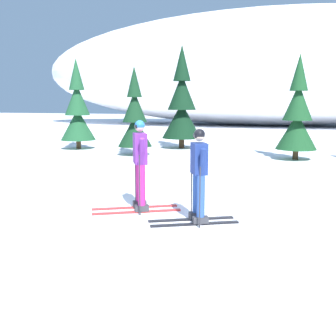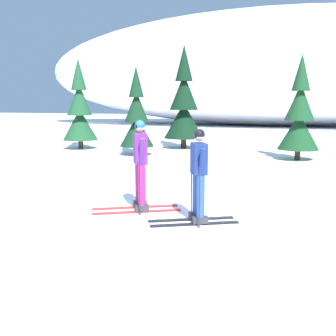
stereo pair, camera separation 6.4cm
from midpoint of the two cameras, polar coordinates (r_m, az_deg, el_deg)
ground_plane at (r=8.26m, az=-3.88°, el=-6.23°), size 120.00×120.00×0.00m
skier_purple_jacket at (r=8.22m, az=-3.73°, el=0.69°), size 1.79×1.26×1.84m
skier_navy_jacket at (r=7.40m, az=4.52°, el=-0.93°), size 1.64×1.10×1.73m
pine_tree_far_left at (r=19.59m, az=-12.21°, el=7.78°), size 1.62×1.62×4.19m
pine_tree_center_left at (r=16.93m, az=-4.33°, el=6.98°), size 1.41×1.41×3.65m
pine_tree_center at (r=19.42m, az=2.33°, el=8.76°), size 1.87×1.87×4.84m
pine_tree_center_right at (r=16.26m, az=18.09°, el=6.96°), size 1.54×1.54×3.99m
snow_ridge_background at (r=39.51m, az=14.40°, el=13.41°), size 44.82×16.65×10.44m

